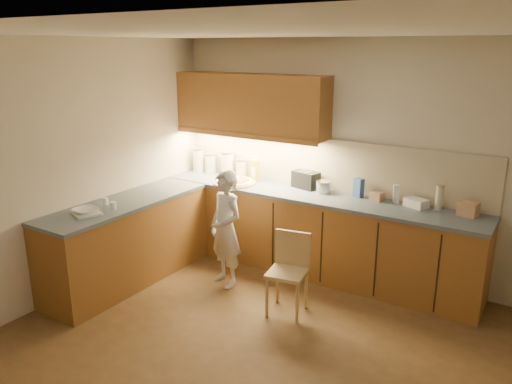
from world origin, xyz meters
TOP-DOWN VIEW (x-y plane):
  - room at (0.00, 0.00)m, footprint 4.54×4.50m
  - l_counter at (-0.92, 1.25)m, footprint 3.77×2.62m
  - backsplash at (-0.38, 1.99)m, footprint 3.75×0.02m
  - upper_cabinets at (-1.27, 1.82)m, footprint 1.95×0.36m
  - pizza_on_board at (-1.36, 1.60)m, footprint 0.51×0.51m
  - child at (-0.99, 0.90)m, footprint 0.54×0.45m
  - wooden_chair at (-0.15, 0.77)m, footprint 0.41×0.41m
  - mixing_bowl at (-1.95, -0.11)m, footprint 0.27×0.27m
  - canister_a at (-2.10, 1.85)m, footprint 0.16×0.16m
  - canister_b at (-1.93, 1.88)m, footprint 0.15×0.15m
  - canister_c at (-1.64, 1.86)m, footprint 0.17×0.17m
  - canister_d at (-1.46, 1.90)m, footprint 0.14×0.14m
  - oil_jug at (-1.22, 1.85)m, footprint 0.12×0.11m
  - toaster at (-0.55, 1.88)m, footprint 0.34×0.24m
  - steel_pot at (-0.29, 1.81)m, footprint 0.18×0.18m
  - blue_box at (0.10, 1.88)m, footprint 0.12×0.10m
  - card_box_a at (0.31, 1.85)m, footprint 0.16×0.13m
  - white_bottle at (0.51, 1.89)m, footprint 0.08×0.08m
  - flat_pack at (0.73, 1.85)m, footprint 0.26×0.23m
  - tall_jar at (0.94, 1.89)m, footprint 0.08×0.08m
  - card_box_b at (1.23, 1.83)m, footprint 0.20×0.17m
  - dough_cloth at (-1.95, -0.11)m, footprint 0.37×0.33m
  - spice_jar_a at (-2.02, 0.20)m, footprint 0.06×0.06m
  - spice_jar_b at (-1.82, 0.12)m, footprint 0.07×0.07m

SIDE VIEW (x-z plane):
  - wooden_chair at x=-0.15m, z-range 0.06..0.85m
  - l_counter at x=-0.92m, z-range 0.00..0.92m
  - child at x=-0.99m, z-range 0.00..1.27m
  - dough_cloth at x=-1.95m, z-range 0.92..0.94m
  - pizza_on_board at x=-1.36m, z-range 0.84..1.04m
  - mixing_bowl at x=-1.95m, z-range 0.92..0.98m
  - spice_jar_a at x=-2.02m, z-range 0.92..1.00m
  - spice_jar_b at x=-1.82m, z-range 0.92..1.00m
  - flat_pack at x=0.73m, z-range 0.92..1.01m
  - card_box_a at x=0.31m, z-range 0.92..1.02m
  - steel_pot at x=-0.29m, z-range 0.92..1.06m
  - card_box_b at x=1.23m, z-range 0.92..1.06m
  - white_bottle at x=0.51m, z-range 0.92..1.11m
  - toaster at x=-0.55m, z-range 0.92..1.12m
  - blue_box at x=0.10m, z-range 0.92..1.13m
  - canister_d at x=-1.46m, z-range 0.92..1.15m
  - canister_b at x=-1.93m, z-range 0.92..1.18m
  - tall_jar at x=0.94m, z-range 0.92..1.18m
  - oil_jug at x=-1.22m, z-range 0.91..1.21m
  - canister_a at x=-2.10m, z-range 0.92..1.24m
  - canister_c at x=-1.64m, z-range 0.92..1.24m
  - backsplash at x=-0.38m, z-range 0.92..1.50m
  - room at x=0.00m, z-range 0.37..2.99m
  - upper_cabinets at x=-1.27m, z-range 1.48..2.21m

